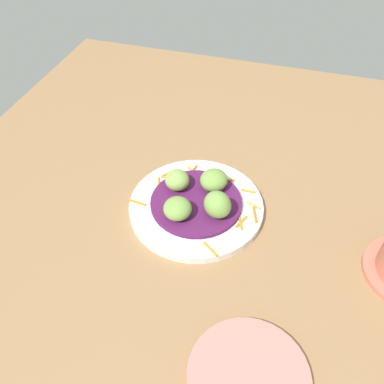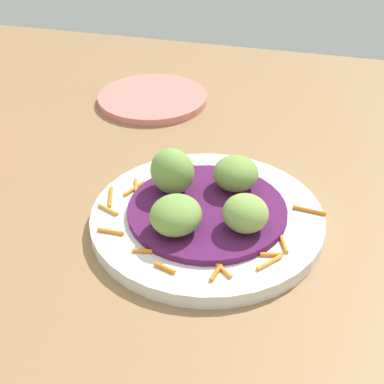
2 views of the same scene
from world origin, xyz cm
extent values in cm
cube|color=#936D47|center=(0.00, 0.00, 1.00)|extent=(110.00, 110.00, 2.00)
cylinder|color=white|center=(3.73, 2.34, 2.74)|extent=(23.88, 23.88, 1.48)
cylinder|color=#51194C|center=(3.73, 2.34, 3.84)|extent=(16.23, 16.23, 0.73)
cylinder|color=orange|center=(-6.77, 2.16, 3.68)|extent=(1.49, 3.40, 0.40)
cylinder|color=orange|center=(-4.83, 4.79, 3.68)|extent=(1.39, 2.69, 0.40)
cylinder|color=orange|center=(-4.86, 4.36, 3.68)|extent=(1.63, 3.10, 0.40)
cylinder|color=orange|center=(7.09, -5.65, 3.68)|extent=(2.19, 1.97, 0.40)
cylinder|color=orange|center=(-6.15, 0.35, 3.68)|extent=(2.61, 1.39, 0.40)
cylinder|color=orange|center=(2.09, -6.89, 3.68)|extent=(2.20, 1.04, 0.40)
cylinder|color=orange|center=(-1.28, 11.45, 3.68)|extent=(3.06, 2.33, 0.40)
cylinder|color=orange|center=(11.03, -2.59, 3.68)|extent=(2.10, 0.84, 0.40)
cylinder|color=orange|center=(-0.60, -5.17, 3.68)|extent=(1.91, 0.74, 0.40)
cylinder|color=orange|center=(13.81, 5.23, 3.68)|extent=(3.43, 0.77, 0.40)
cylinder|color=orange|center=(6.65, -6.24, 3.68)|extent=(0.82, 2.23, 0.40)
cylinder|color=orange|center=(-4.54, -3.26, 3.68)|extent=(2.69, 0.44, 0.40)
cylinder|color=orange|center=(11.92, -0.77, 3.68)|extent=(1.25, 2.43, 0.40)
cylinder|color=orange|center=(11.00, -3.72, 3.68)|extent=(2.11, 2.49, 0.40)
ellipsoid|color=#759E47|center=(5.76, 6.61, 5.99)|extent=(6.10, 6.10, 3.57)
ellipsoid|color=#759E47|center=(-0.53, 4.37, 6.60)|extent=(6.44, 6.27, 4.78)
ellipsoid|color=#759E47|center=(1.71, -1.93, 5.94)|extent=(5.83, 6.03, 3.45)
ellipsoid|color=#84A851|center=(8.00, 0.31, 5.97)|extent=(6.25, 6.24, 3.53)
cylinder|color=tan|center=(-11.01, 28.84, 2.54)|extent=(15.98, 15.98, 1.08)
camera|label=1|loc=(-9.91, 50.36, 56.36)|focal=38.31mm
camera|label=2|loc=(13.95, -41.61, 37.18)|focal=51.57mm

